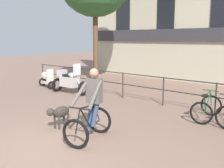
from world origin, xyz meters
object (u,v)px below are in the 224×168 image
(cyclist_with_bike, at_px, (91,108))
(dog, at_px, (59,113))
(parked_scooter, at_px, (46,78))
(parked_motorcycle, at_px, (69,81))
(parked_bicycle_near_lamp, at_px, (206,108))

(cyclist_with_bike, xyz_separation_m, dog, (-1.18, -0.05, -0.33))
(cyclist_with_bike, distance_m, parked_scooter, 7.31)
(dog, bearing_deg, parked_motorcycle, 129.93)
(cyclist_with_bike, bearing_deg, dog, 166.45)
(parked_motorcycle, xyz_separation_m, parked_bicycle_near_lamp, (6.06, 0.20, -0.20))
(parked_scooter, bearing_deg, dog, -108.47)
(dog, xyz_separation_m, parked_motorcycle, (-3.35, 3.13, 0.13))
(cyclist_with_bike, height_order, parked_motorcycle, cyclist_with_bike)
(cyclist_with_bike, xyz_separation_m, parked_scooter, (-6.53, 3.28, -0.30))
(dog, distance_m, parked_motorcycle, 4.59)
(parked_motorcycle, height_order, parked_scooter, parked_motorcycle)
(dog, height_order, parked_motorcycle, parked_motorcycle)
(cyclist_with_bike, relative_size, parked_motorcycle, 0.98)
(cyclist_with_bike, height_order, dog, cyclist_with_bike)
(parked_motorcycle, relative_size, parked_scooter, 1.30)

